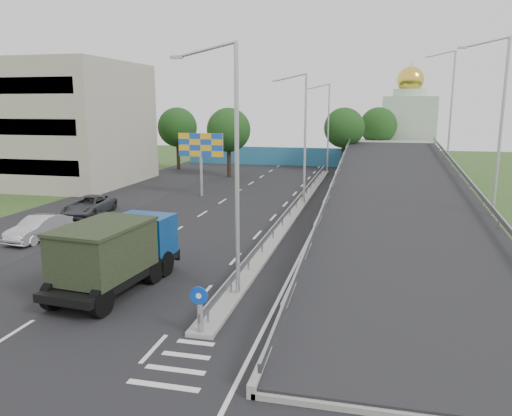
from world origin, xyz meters
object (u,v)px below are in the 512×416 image
(lamp_post_mid, at_px, (303,132))
(parked_car_c, at_px, (89,205))
(church, at_px, (408,124))
(parked_car_b, at_px, (39,228))
(billboard, at_px, (201,149))
(lamp_post_far, at_px, (327,123))
(dump_truck, at_px, (117,251))
(lamp_post_near, at_px, (232,158))
(sign_bollard, at_px, (200,309))

(lamp_post_mid, relative_size, parked_car_c, 2.03)
(church, distance_m, parked_car_b, 53.64)
(church, height_order, billboard, church)
(lamp_post_far, bearing_deg, dump_truck, -97.30)
(lamp_post_near, xyz_separation_m, lamp_post_far, (0.00, 40.00, 0.00))
(lamp_post_mid, xyz_separation_m, church, (9.89, 34.00, -0.50))
(lamp_post_mid, distance_m, church, 35.41)
(lamp_post_near, distance_m, lamp_post_mid, 20.00)
(church, height_order, parked_car_c, church)
(parked_car_b, bearing_deg, dump_truck, -31.26)
(sign_bollard, relative_size, lamp_post_far, 0.17)
(sign_bollard, relative_size, lamp_post_mid, 0.17)
(lamp_post_mid, height_order, billboard, lamp_post_mid)
(sign_bollard, bearing_deg, parked_car_b, 144.00)
(sign_bollard, relative_size, lamp_post_near, 0.17)
(dump_truck, distance_m, parked_car_b, 10.64)
(sign_bollard, relative_size, parked_car_c, 0.34)
(church, xyz_separation_m, billboard, (-19.00, -32.00, -1.12))
(sign_bollard, height_order, dump_truck, dump_truck)
(dump_truck, xyz_separation_m, parked_car_c, (-9.42, 13.18, -1.02))
(lamp_post_far, bearing_deg, lamp_post_near, -90.00)
(lamp_post_near, height_order, parked_car_b, lamp_post_near)
(billboard, distance_m, parked_car_c, 11.13)
(lamp_post_near, xyz_separation_m, dump_truck, (-5.15, -0.23, -4.10))
(dump_truck, bearing_deg, lamp_post_near, 8.19)
(billboard, bearing_deg, sign_bollard, -70.79)
(church, xyz_separation_m, parked_car_c, (-24.46, -41.05, -4.62))
(church, bearing_deg, sign_bollard, -99.81)
(lamp_post_far, distance_m, dump_truck, 40.77)
(dump_truck, bearing_deg, lamp_post_mid, 81.31)
(lamp_post_mid, height_order, parked_car_b, lamp_post_mid)
(lamp_post_far, bearing_deg, parked_car_c, -118.31)
(church, relative_size, billboard, 2.51)
(lamp_post_near, bearing_deg, lamp_post_mid, 90.00)
(lamp_post_mid, bearing_deg, billboard, 167.62)
(parked_car_c, bearing_deg, lamp_post_far, 58.93)
(lamp_post_far, distance_m, parked_car_c, 31.15)
(lamp_post_far, relative_size, church, 0.73)
(dump_truck, height_order, parked_car_b, dump_truck)
(sign_bollard, xyz_separation_m, lamp_post_far, (0.11, 43.83, 4.77))
(sign_bollard, distance_m, lamp_post_near, 6.12)
(lamp_post_far, bearing_deg, billboard, -116.84)
(lamp_post_mid, bearing_deg, sign_bollard, -90.26)
(sign_bollard, xyz_separation_m, lamp_post_near, (0.11, 3.83, 4.77))
(lamp_post_mid, bearing_deg, lamp_post_far, 90.00)
(lamp_post_near, height_order, lamp_post_far, same)
(church, bearing_deg, lamp_post_near, -100.38)
(lamp_post_mid, distance_m, parked_car_b, 20.20)
(sign_bollard, height_order, billboard, billboard)
(lamp_post_mid, height_order, dump_truck, lamp_post_mid)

